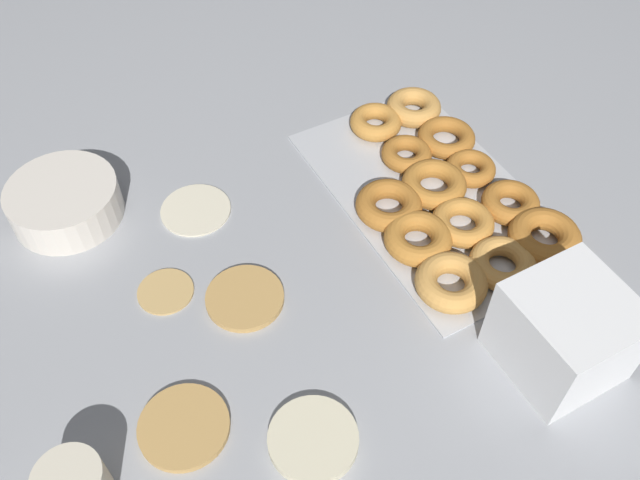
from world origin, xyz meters
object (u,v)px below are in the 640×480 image
(pancake_2, at_px, (184,427))
(batter_bowl, at_px, (65,202))
(pancake_0, at_px, (245,298))
(pancake_1, at_px, (165,291))
(pancake_4, at_px, (313,439))
(donut_tray, at_px, (445,196))
(container_stack, at_px, (565,332))
(pancake_3, at_px, (196,209))

(pancake_2, distance_m, batter_bowl, 0.45)
(pancake_0, bearing_deg, pancake_2, 133.81)
(pancake_1, height_order, batter_bowl, batter_bowl)
(pancake_2, bearing_deg, pancake_4, -124.78)
(pancake_2, bearing_deg, pancake_1, -14.14)
(pancake_2, relative_size, donut_tray, 0.24)
(pancake_4, xyz_separation_m, batter_bowl, (0.54, 0.17, 0.02))
(pancake_0, bearing_deg, container_stack, -131.48)
(donut_tray, bearing_deg, container_stack, 172.83)
(pancake_2, xyz_separation_m, pancake_3, (0.35, -0.16, -0.00))
(pancake_0, relative_size, container_stack, 0.79)
(pancake_2, distance_m, pancake_3, 0.39)
(pancake_4, xyz_separation_m, container_stack, (-0.05, -0.35, 0.06))
(batter_bowl, bearing_deg, donut_tray, -116.36)
(pancake_3, bearing_deg, pancake_0, 179.06)
(pancake_1, bearing_deg, container_stack, -130.14)
(pancake_1, height_order, donut_tray, donut_tray)
(donut_tray, distance_m, batter_bowl, 0.62)
(donut_tray, relative_size, container_stack, 3.28)
(pancake_3, xyz_separation_m, container_stack, (-0.50, -0.33, 0.06))
(pancake_2, bearing_deg, donut_tray, -72.48)
(container_stack, bearing_deg, pancake_4, 81.46)
(pancake_0, height_order, pancake_1, pancake_0)
(pancake_2, distance_m, container_stack, 0.51)
(pancake_0, height_order, pancake_3, pancake_0)
(batter_bowl, bearing_deg, pancake_3, -116.26)
(pancake_2, relative_size, pancake_4, 1.02)
(pancake_3, relative_size, batter_bowl, 0.65)
(pancake_1, relative_size, donut_tray, 0.17)
(pancake_3, distance_m, batter_bowl, 0.21)
(pancake_0, height_order, pancake_4, pancake_4)
(pancake_4, height_order, container_stack, container_stack)
(pancake_4, relative_size, donut_tray, 0.24)
(pancake_3, bearing_deg, container_stack, -146.44)
(batter_bowl, relative_size, container_stack, 1.20)
(pancake_3, xyz_separation_m, batter_bowl, (0.09, 0.19, 0.03))
(pancake_1, relative_size, container_stack, 0.57)
(pancake_4, height_order, batter_bowl, batter_bowl)
(pancake_1, relative_size, pancake_2, 0.71)
(pancake_4, height_order, donut_tray, donut_tray)
(pancake_4, bearing_deg, container_stack, -98.54)
(pancake_1, xyz_separation_m, pancake_2, (-0.22, 0.05, 0.00))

